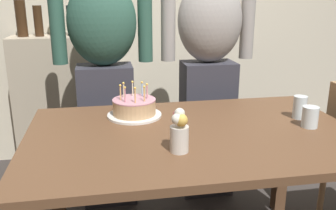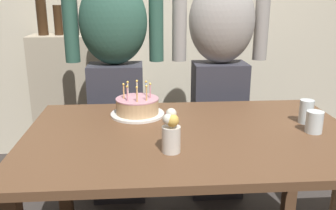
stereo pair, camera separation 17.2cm
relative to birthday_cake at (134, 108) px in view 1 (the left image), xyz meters
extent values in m
cube|color=brown|center=(0.24, -0.26, -0.06)|extent=(1.50, 0.96, 0.03)
cube|color=brown|center=(-0.44, 0.15, -0.43)|extent=(0.07, 0.07, 0.70)
cube|color=brown|center=(0.92, 0.15, -0.43)|extent=(0.07, 0.07, 0.70)
cylinder|color=white|center=(0.00, 0.00, -0.04)|extent=(0.28, 0.28, 0.01)
cylinder|color=tan|center=(0.00, 0.00, 0.01)|extent=(0.22, 0.22, 0.07)
cylinder|color=#D18E9E|center=(0.00, 0.00, 0.04)|extent=(0.22, 0.22, 0.01)
cylinder|color=pink|center=(0.07, 0.00, 0.08)|extent=(0.01, 0.01, 0.07)
sphere|color=#F9C64C|center=(0.07, 0.00, 0.12)|extent=(0.01, 0.01, 0.01)
cylinder|color=#93B7DB|center=(0.05, 0.05, 0.08)|extent=(0.01, 0.01, 0.07)
sphere|color=#F9C64C|center=(0.05, 0.05, 0.12)|extent=(0.01, 0.01, 0.01)
cylinder|color=beige|center=(0.00, 0.07, 0.08)|extent=(0.01, 0.01, 0.07)
sphere|color=#F9C64C|center=(0.00, 0.07, 0.12)|extent=(0.01, 0.01, 0.01)
cylinder|color=beige|center=(-0.05, 0.05, 0.08)|extent=(0.01, 0.01, 0.07)
sphere|color=#F9C64C|center=(-0.05, 0.05, 0.12)|extent=(0.01, 0.01, 0.01)
cylinder|color=#EAB266|center=(-0.07, 0.00, 0.08)|extent=(0.01, 0.01, 0.07)
sphere|color=#F9C64C|center=(-0.07, 0.00, 0.12)|extent=(0.01, 0.01, 0.01)
cylinder|color=pink|center=(-0.05, -0.05, 0.08)|extent=(0.01, 0.01, 0.07)
sphere|color=#F9C64C|center=(-0.05, -0.05, 0.12)|extent=(0.01, 0.01, 0.01)
cylinder|color=#EAB266|center=(0.00, -0.07, 0.08)|extent=(0.01, 0.01, 0.07)
sphere|color=#F9C64C|center=(0.00, -0.07, 0.12)|extent=(0.01, 0.01, 0.01)
cylinder|color=#EAB266|center=(0.05, -0.05, 0.08)|extent=(0.01, 0.01, 0.07)
sphere|color=#F9C64C|center=(0.05, -0.05, 0.12)|extent=(0.01, 0.01, 0.01)
cylinder|color=silver|center=(0.80, -0.30, 0.01)|extent=(0.08, 0.08, 0.10)
cylinder|color=silver|center=(0.81, -0.18, 0.01)|extent=(0.07, 0.07, 0.11)
cylinder|color=silver|center=(0.14, -0.47, 0.01)|extent=(0.07, 0.07, 0.11)
sphere|color=silver|center=(0.14, -0.47, 0.12)|extent=(0.04, 0.04, 0.04)
sphere|color=silver|center=(0.12, -0.48, 0.10)|extent=(0.05, 0.05, 0.05)
sphere|color=gold|center=(0.14, -0.49, 0.09)|extent=(0.05, 0.05, 0.05)
sphere|color=#DB6670|center=(0.13, -0.46, 0.11)|extent=(0.05, 0.05, 0.05)
cube|color=#33333D|center=(-0.14, 0.47, -0.32)|extent=(0.34, 0.23, 0.92)
ellipsoid|color=#2D5647|center=(-0.14, 0.47, 0.40)|extent=(0.41, 0.27, 0.52)
cylinder|color=#2D5647|center=(0.12, 0.50, 0.37)|extent=(0.09, 0.09, 0.44)
cylinder|color=#2D5647|center=(-0.40, 0.50, 0.37)|extent=(0.09, 0.09, 0.44)
cube|color=#33333D|center=(0.53, 0.47, -0.32)|extent=(0.34, 0.23, 0.92)
ellipsoid|color=#9E9993|center=(0.53, 0.47, 0.40)|extent=(0.41, 0.27, 0.52)
cylinder|color=#9E9993|center=(0.79, 0.50, 0.37)|extent=(0.09, 0.09, 0.44)
cylinder|color=#9E9993|center=(0.27, 0.50, 0.37)|extent=(0.09, 0.09, 0.44)
cylinder|color=#A37A51|center=(1.13, 0.00, -0.56)|extent=(0.04, 0.04, 0.45)
cube|color=tan|center=(-0.48, 1.07, -0.26)|extent=(0.68, 0.30, 1.04)
cylinder|color=#382314|center=(-0.71, 1.07, 0.39)|extent=(0.08, 0.08, 0.26)
cylinder|color=#382314|center=(-0.59, 1.07, 0.37)|extent=(0.06, 0.06, 0.22)
cylinder|color=black|center=(-0.48, 1.07, 0.40)|extent=(0.07, 0.07, 0.28)
cylinder|color=black|center=(-0.36, 1.07, 0.37)|extent=(0.06, 0.06, 0.22)
cylinder|color=#194723|center=(-0.24, 1.07, 0.39)|extent=(0.06, 0.06, 0.27)
camera|label=1|loc=(-0.15, -1.78, 0.56)|focal=39.24mm
camera|label=2|loc=(0.02, -1.81, 0.56)|focal=39.24mm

